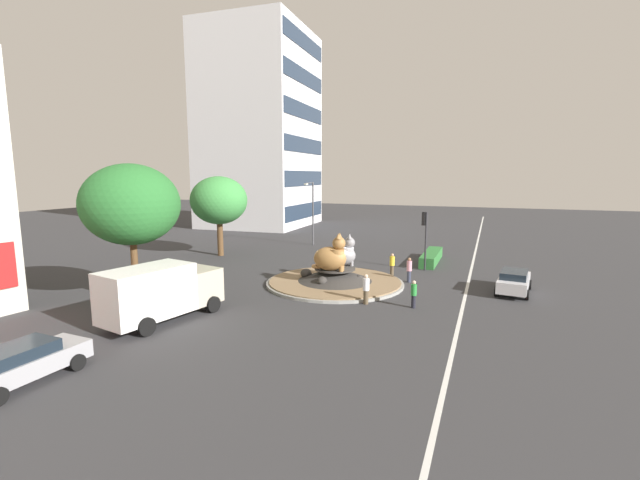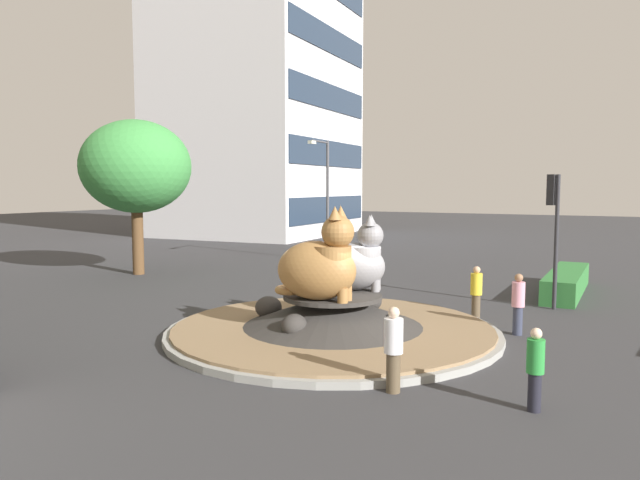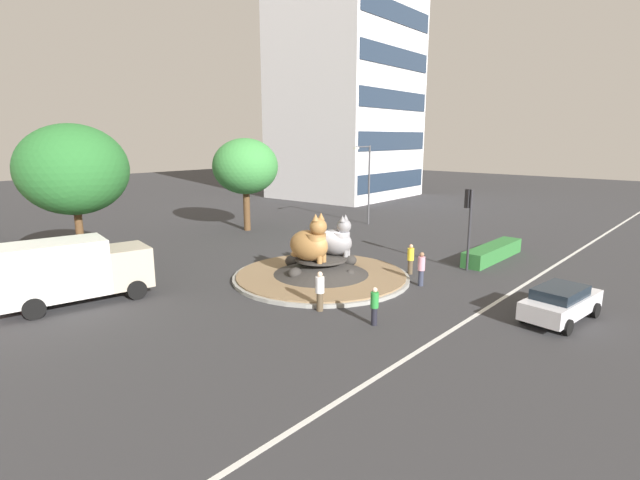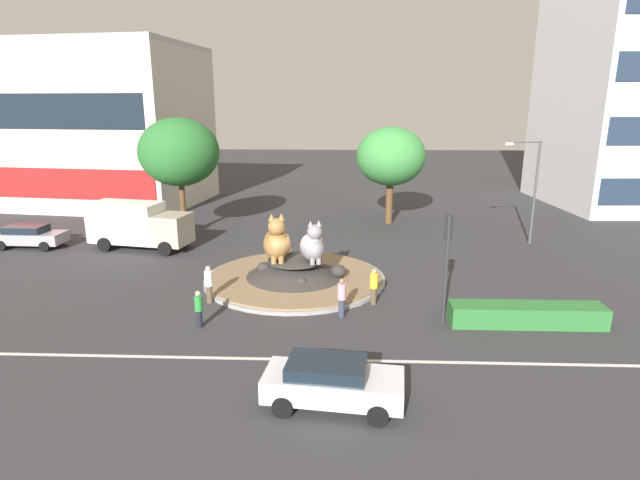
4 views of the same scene
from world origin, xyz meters
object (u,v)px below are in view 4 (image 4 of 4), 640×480
object	(u,v)px
second_tree_near_tower	(179,152)
cat_statue_grey	(313,246)
pedestrian_white_shirt	(209,284)
broadleaf_tree_behind_island	(391,157)
streetlight_arm	(532,184)
pedestrian_green_shirt	(199,308)
delivery_box_truck	(138,224)
cat_statue_tabby	(277,242)
traffic_light_mast	(447,249)
pedestrian_pink_shirt	(342,297)
shophouse_block	(74,126)
pedestrian_yellow_shirt	(374,286)
sedan_on_far_lane	(332,382)
hatchback_near_shophouse	(29,236)

from	to	relation	value
second_tree_near_tower	cat_statue_grey	bearing A→B (deg)	-44.78
pedestrian_white_shirt	second_tree_near_tower	bearing A→B (deg)	-109.64
broadleaf_tree_behind_island	streetlight_arm	distance (m)	10.39
pedestrian_green_shirt	delivery_box_truck	xyz separation A→B (m)	(-7.07, 11.74, 0.75)
cat_statue_tabby	streetlight_arm	world-z (taller)	streetlight_arm
traffic_light_mast	pedestrian_pink_shirt	bearing A→B (deg)	94.37
shophouse_block	pedestrian_yellow_shirt	xyz separation A→B (m)	(26.11, -24.82, -6.17)
second_tree_near_tower	pedestrian_green_shirt	xyz separation A→B (m)	(5.20, -15.25, -4.98)
pedestrian_pink_shirt	pedestrian_yellow_shirt	world-z (taller)	pedestrian_pink_shirt
pedestrian_white_shirt	pedestrian_pink_shirt	world-z (taller)	pedestrian_white_shirt
shophouse_block	pedestrian_green_shirt	world-z (taller)	shophouse_block
broadleaf_tree_behind_island	sedan_on_far_lane	bearing A→B (deg)	-99.12
delivery_box_truck	cat_statue_tabby	bearing A→B (deg)	-20.37
broadleaf_tree_behind_island	traffic_light_mast	bearing A→B (deg)	-88.14
sedan_on_far_lane	hatchback_near_shophouse	size ratio (longest dim) A/B	1.01
pedestrian_white_shirt	pedestrian_green_shirt	bearing A→B (deg)	54.40
second_tree_near_tower	delivery_box_truck	bearing A→B (deg)	-118.06
shophouse_block	pedestrian_white_shirt	distance (m)	31.63
pedestrian_pink_shirt	streetlight_arm	bearing A→B (deg)	-38.39
shophouse_block	pedestrian_pink_shirt	bearing A→B (deg)	-39.50
cat_statue_tabby	pedestrian_green_shirt	distance (m)	6.55
sedan_on_far_lane	second_tree_near_tower	bearing A→B (deg)	124.32
broadleaf_tree_behind_island	delivery_box_truck	distance (m)	18.78
cat_statue_tabby	pedestrian_green_shirt	world-z (taller)	cat_statue_tabby
cat_statue_grey	pedestrian_white_shirt	distance (m)	5.65
second_tree_near_tower	pedestrian_pink_shirt	xyz separation A→B (m)	(11.10, -13.94, -4.90)
broadleaf_tree_behind_island	pedestrian_green_shirt	size ratio (longest dim) A/B	4.63
cat_statue_grey	hatchback_near_shophouse	distance (m)	19.64
second_tree_near_tower	pedestrian_yellow_shirt	world-z (taller)	second_tree_near_tower
streetlight_arm	delivery_box_truck	bearing A→B (deg)	2.38
traffic_light_mast	pedestrian_white_shirt	xyz separation A→B (m)	(-10.48, 1.78, -2.31)
streetlight_arm	pedestrian_yellow_shirt	size ratio (longest dim) A/B	3.98
pedestrian_white_shirt	sedan_on_far_lane	size ratio (longest dim) A/B	0.40
pedestrian_white_shirt	delivery_box_truck	size ratio (longest dim) A/B	0.27
pedestrian_yellow_shirt	pedestrian_pink_shirt	bearing A→B (deg)	-69.94
pedestrian_white_shirt	hatchback_near_shophouse	size ratio (longest dim) A/B	0.41
pedestrian_white_shirt	streetlight_arm	bearing A→B (deg)	170.00
pedestrian_yellow_shirt	delivery_box_truck	distance (m)	16.98
pedestrian_green_shirt	delivery_box_truck	distance (m)	13.72
cat_statue_tabby	broadleaf_tree_behind_island	distance (m)	15.72
cat_statue_tabby	traffic_light_mast	bearing A→B (deg)	49.34
second_tree_near_tower	delivery_box_truck	distance (m)	5.81
cat_statue_grey	pedestrian_pink_shirt	distance (m)	4.76
sedan_on_far_lane	delivery_box_truck	world-z (taller)	delivery_box_truck
second_tree_near_tower	pedestrian_pink_shirt	world-z (taller)	second_tree_near_tower
pedestrian_green_shirt	pedestrian_yellow_shirt	bearing A→B (deg)	80.15
streetlight_arm	pedestrian_pink_shirt	world-z (taller)	streetlight_arm
shophouse_block	streetlight_arm	world-z (taller)	shophouse_block
cat_statue_grey	sedan_on_far_lane	xyz separation A→B (m)	(1.17, -11.15, -1.20)
cat_statue_tabby	pedestrian_white_shirt	bearing A→B (deg)	-49.34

